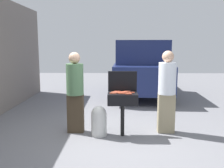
{
  "coord_description": "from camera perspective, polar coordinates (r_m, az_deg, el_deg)",
  "views": [
    {
      "loc": [
        0.18,
        -4.8,
        1.83
      ],
      "look_at": [
        0.07,
        0.58,
        1.0
      ],
      "focal_mm": 39.55,
      "sensor_mm": 36.0,
      "label": 1
    }
  ],
  "objects": [
    {
      "name": "ground_plane",
      "position": [
        5.14,
        -0.92,
        -12.09
      ],
      "size": [
        24.0,
        24.0,
        0.0
      ],
      "primitive_type": "plane",
      "color": "slate"
    },
    {
      "name": "bbq_grill",
      "position": [
        5.0,
        2.46,
        -3.69
      ],
      "size": [
        0.6,
        0.44,
        0.89
      ],
      "color": "black",
      "rests_on": "ground"
    },
    {
      "name": "grill_lid_open",
      "position": [
        5.15,
        2.44,
        0.65
      ],
      "size": [
        0.6,
        0.05,
        0.42
      ],
      "primitive_type": "cube",
      "color": "black",
      "rests_on": "bbq_grill"
    },
    {
      "name": "hot_dog_0",
      "position": [
        4.92,
        1.86,
        -2.05
      ],
      "size": [
        0.13,
        0.03,
        0.03
      ],
      "primitive_type": "cylinder",
      "rotation": [
        0.0,
        1.57,
        0.01
      ],
      "color": "#AD4228",
      "rests_on": "bbq_grill"
    },
    {
      "name": "hot_dog_1",
      "position": [
        5.08,
        3.48,
        -1.72
      ],
      "size": [
        0.13,
        0.04,
        0.03
      ],
      "primitive_type": "cylinder",
      "rotation": [
        0.0,
        1.57,
        0.11
      ],
      "color": "#C6593D",
      "rests_on": "bbq_grill"
    },
    {
      "name": "hot_dog_2",
      "position": [
        4.89,
        3.58,
        -2.13
      ],
      "size": [
        0.13,
        0.03,
        0.03
      ],
      "primitive_type": "cylinder",
      "rotation": [
        0.0,
        1.57,
        -0.02
      ],
      "color": "#AD4228",
      "rests_on": "bbq_grill"
    },
    {
      "name": "hot_dog_3",
      "position": [
        4.99,
        2.95,
        -1.91
      ],
      "size": [
        0.13,
        0.04,
        0.03
      ],
      "primitive_type": "cylinder",
      "rotation": [
        0.0,
        1.57,
        0.09
      ],
      "color": "#B74C33",
      "rests_on": "bbq_grill"
    },
    {
      "name": "hot_dog_4",
      "position": [
        4.99,
        0.86,
        -1.89
      ],
      "size": [
        0.13,
        0.03,
        0.03
      ],
      "primitive_type": "cylinder",
      "rotation": [
        0.0,
        1.57,
        -0.06
      ],
      "color": "#C6593D",
      "rests_on": "bbq_grill"
    },
    {
      "name": "hot_dog_5",
      "position": [
        4.86,
        2.22,
        -2.2
      ],
      "size": [
        0.13,
        0.03,
        0.03
      ],
      "primitive_type": "cylinder",
      "rotation": [
        0.0,
        1.57,
        0.01
      ],
      "color": "#AD4228",
      "rests_on": "bbq_grill"
    },
    {
      "name": "hot_dog_6",
      "position": [
        4.81,
        3.88,
        -2.31
      ],
      "size": [
        0.13,
        0.04,
        0.03
      ],
      "primitive_type": "cylinder",
      "rotation": [
        0.0,
        1.57,
        0.11
      ],
      "color": "#B74C33",
      "rests_on": "bbq_grill"
    },
    {
      "name": "hot_dog_7",
      "position": [
        5.07,
        1.23,
        -1.74
      ],
      "size": [
        0.13,
        0.03,
        0.03
      ],
      "primitive_type": "cylinder",
      "rotation": [
        0.0,
        1.57,
        -0.0
      ],
      "color": "#B74C33",
      "rests_on": "bbq_grill"
    },
    {
      "name": "hot_dog_8",
      "position": [
        4.87,
        0.23,
        -2.17
      ],
      "size": [
        0.13,
        0.03,
        0.03
      ],
      "primitive_type": "cylinder",
      "rotation": [
        0.0,
        1.57,
        -0.06
      ],
      "color": "#C6593D",
      "rests_on": "bbq_grill"
    },
    {
      "name": "hot_dog_9",
      "position": [
        4.96,
        4.49,
        -1.98
      ],
      "size": [
        0.13,
        0.04,
        0.03
      ],
      "primitive_type": "cylinder",
      "rotation": [
        0.0,
        1.57,
        -0.09
      ],
      "color": "#AD4228",
      "rests_on": "bbq_grill"
    },
    {
      "name": "hot_dog_10",
      "position": [
        4.96,
        2.05,
        -1.98
      ],
      "size": [
        0.13,
        0.04,
        0.03
      ],
      "primitive_type": "cylinder",
      "rotation": [
        0.0,
        1.57,
        -0.1
      ],
      "color": "#B74C33",
      "rests_on": "bbq_grill"
    },
    {
      "name": "hot_dog_11",
      "position": [
        4.96,
        0.52,
        -1.97
      ],
      "size": [
        0.13,
        0.03,
        0.03
      ],
      "primitive_type": "cylinder",
      "rotation": [
        0.0,
        1.57,
        -0.02
      ],
      "color": "#C6593D",
      "rests_on": "bbq_grill"
    },
    {
      "name": "hot_dog_12",
      "position": [
        5.03,
        2.62,
        -1.83
      ],
      "size": [
        0.13,
        0.03,
        0.03
      ],
      "primitive_type": "cylinder",
      "rotation": [
        0.0,
        1.57,
        0.04
      ],
      "color": "#B74C33",
      "rests_on": "bbq_grill"
    },
    {
      "name": "propane_tank",
      "position": [
        5.13,
        -3.04,
        -8.36
      ],
      "size": [
        0.32,
        0.32,
        0.62
      ],
      "color": "silver",
      "rests_on": "ground"
    },
    {
      "name": "person_left",
      "position": [
        5.23,
        -8.53,
        -1.28
      ],
      "size": [
        0.36,
        0.36,
        1.71
      ],
      "rotation": [
        0.0,
        0.0,
        -0.03
      ],
      "color": "#3F3323",
      "rests_on": "ground"
    },
    {
      "name": "person_right",
      "position": [
        5.29,
        12.58,
        -1.1
      ],
      "size": [
        0.36,
        0.36,
        1.74
      ],
      "rotation": [
        0.0,
        0.0,
        3.33
      ],
      "color": "gray",
      "rests_on": "ground"
    },
    {
      "name": "parked_minivan",
      "position": [
        9.35,
        6.65,
        3.77
      ],
      "size": [
        2.18,
        4.48,
        2.02
      ],
      "rotation": [
        0.0,
        0.0,
        3.1
      ],
      "color": "navy",
      "rests_on": "ground"
    }
  ]
}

